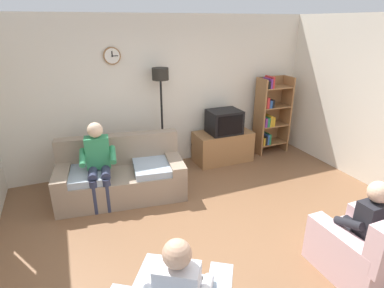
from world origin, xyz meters
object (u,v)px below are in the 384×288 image
(tv_stand, at_px, (223,146))
(person_on_couch, at_px, (98,160))
(couch, at_px, (121,177))
(person_in_left_armchair, at_px, (180,287))
(bookshelf, at_px, (270,115))
(armchair_near_bookshelf, at_px, (364,251))
(person_in_right_armchair, at_px, (363,222))
(floor_lamp, at_px, (161,92))
(tv, at_px, (224,122))

(tv_stand, bearing_deg, person_on_couch, -164.49)
(couch, relative_size, tv_stand, 1.82)
(person_on_couch, height_order, person_in_left_armchair, person_on_couch)
(bookshelf, relative_size, armchair_near_bookshelf, 1.76)
(tv_stand, xyz_separation_m, bookshelf, (1.10, 0.07, 0.49))
(couch, bearing_deg, person_in_right_armchair, -50.94)
(floor_lamp, bearing_deg, armchair_near_bookshelf, -70.20)
(tv, xyz_separation_m, person_in_left_armchair, (-2.08, -3.17, -0.20))
(couch, relative_size, armchair_near_bookshelf, 2.22)
(tv, bearing_deg, armchair_near_bookshelf, -89.78)
(person_in_right_armchair, bearing_deg, bookshelf, 71.15)
(armchair_near_bookshelf, xyz_separation_m, person_in_right_armchair, (-0.00, 0.09, 0.32))
(tv_stand, xyz_separation_m, armchair_near_bookshelf, (0.01, -3.22, -0.00))
(couch, height_order, tv, tv)
(floor_lamp, bearing_deg, person_in_left_armchair, -105.19)
(couch, xyz_separation_m, tv, (2.07, 0.53, 0.49))
(tv, bearing_deg, bookshelf, 5.04)
(floor_lamp, xyz_separation_m, armchair_near_bookshelf, (1.19, -3.32, -1.16))
(armchair_near_bookshelf, distance_m, person_on_couch, 3.53)
(tv, relative_size, person_in_right_armchair, 0.54)
(couch, xyz_separation_m, person_on_couch, (-0.32, -0.11, 0.39))
(tv, distance_m, floor_lamp, 1.35)
(bookshelf, xyz_separation_m, person_in_left_armchair, (-3.18, -3.27, -0.18))
(armchair_near_bookshelf, bearing_deg, person_in_right_armchair, 90.22)
(tv, relative_size, armchair_near_bookshelf, 0.67)
(tv, distance_m, person_in_left_armchair, 3.80)
(bookshelf, distance_m, armchair_near_bookshelf, 3.50)
(tv_stand, bearing_deg, armchair_near_bookshelf, -89.78)
(armchair_near_bookshelf, bearing_deg, tv_stand, 90.22)
(floor_lamp, relative_size, person_in_right_armchair, 1.65)
(armchair_near_bookshelf, distance_m, person_in_right_armchair, 0.33)
(couch, height_order, floor_lamp, floor_lamp)
(tv, height_order, person_in_left_armchair, person_in_left_armchair)
(tv_stand, bearing_deg, person_in_right_armchair, -89.78)
(tv, xyz_separation_m, floor_lamp, (-1.18, 0.12, 0.64))
(tv_stand, distance_m, tv, 0.51)
(couch, bearing_deg, person_in_left_armchair, -90.04)
(tv_stand, distance_m, bookshelf, 1.21)
(couch, height_order, person_in_left_armchair, person_in_left_armchair)
(armchair_near_bookshelf, distance_m, person_in_left_armchair, 2.11)
(couch, relative_size, floor_lamp, 1.08)
(person_on_couch, xyz_separation_m, person_in_right_armchair, (2.41, -2.46, -0.09))
(armchair_near_bookshelf, bearing_deg, tv, 90.22)
(person_in_right_armchair, bearing_deg, person_on_couch, 134.36)
(floor_lamp, height_order, armchair_near_bookshelf, floor_lamp)
(person_on_couch, relative_size, person_in_left_armchair, 1.11)
(couch, bearing_deg, floor_lamp, 36.24)
(bookshelf, bearing_deg, couch, -168.81)
(tv_stand, relative_size, bookshelf, 0.69)
(person_in_left_armchair, height_order, person_in_right_armchair, same)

